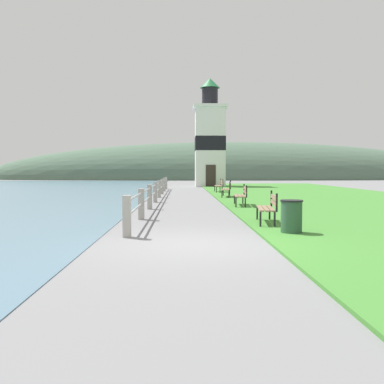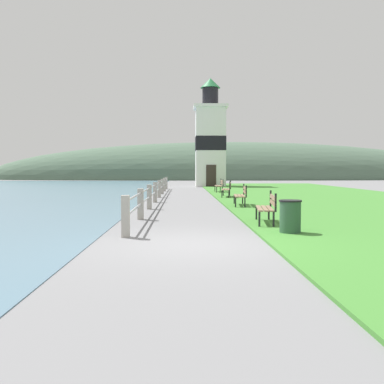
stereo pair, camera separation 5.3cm
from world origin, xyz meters
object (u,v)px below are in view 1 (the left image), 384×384
at_px(park_bench_by_lighthouse, 220,185).
at_px(lighthouse, 210,141).
at_px(park_bench_midway, 242,194).
at_px(park_bench_far, 228,188).
at_px(park_bench_near, 269,206).
at_px(trash_bin, 291,217).

xyz_separation_m(park_bench_by_lighthouse, lighthouse, (0.04, 10.83, 3.71)).
height_order(park_bench_midway, park_bench_far, same).
height_order(park_bench_near, park_bench_far, same).
height_order(park_bench_midway, trash_bin, park_bench_midway).
relative_size(park_bench_by_lighthouse, lighthouse, 0.18).
height_order(park_bench_midway, lighthouse, lighthouse).
relative_size(lighthouse, trash_bin, 11.85).
bearing_deg(park_bench_by_lighthouse, park_bench_near, 90.10).
xyz_separation_m(park_bench_far, park_bench_by_lighthouse, (0.02, 5.18, -0.00)).
relative_size(park_bench_midway, park_bench_far, 1.03).
relative_size(park_bench_near, trash_bin, 2.05).
height_order(park_bench_far, park_bench_by_lighthouse, same).
relative_size(park_bench_midway, park_bench_by_lighthouse, 1.08).
bearing_deg(park_bench_far, trash_bin, 98.02).
relative_size(park_bench_by_lighthouse, trash_bin, 2.09).
distance_m(park_bench_midway, park_bench_far, 5.76).
bearing_deg(park_bench_far, park_bench_midway, 97.46).
xyz_separation_m(lighthouse, trash_bin, (0.03, -29.50, -3.83)).
relative_size(park_bench_near, park_bench_far, 0.93).
bearing_deg(lighthouse, park_bench_midway, -90.21).
xyz_separation_m(park_bench_near, park_bench_midway, (0.07, 5.88, 0.00)).
bearing_deg(lighthouse, trash_bin, -89.95).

